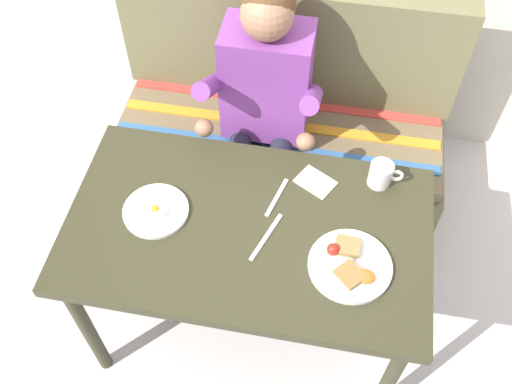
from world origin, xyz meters
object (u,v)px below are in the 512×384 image
(table, at_px, (248,240))
(person, at_px, (263,97))
(napkin, at_px, (315,182))
(fork, at_px, (277,197))
(coffee_mug, at_px, (381,174))
(knife, at_px, (266,237))
(couch, at_px, (280,137))
(plate_eggs, at_px, (156,210))
(plate_breakfast, at_px, (350,265))

(table, relative_size, person, 0.99)
(napkin, bearing_deg, fork, -143.65)
(person, distance_m, coffee_mug, 0.57)
(napkin, xyz_separation_m, knife, (-0.13, -0.25, -0.00))
(table, relative_size, knife, 6.00)
(person, height_order, knife, person)
(couch, xyz_separation_m, napkin, (0.20, -0.54, 0.40))
(couch, relative_size, person, 1.19)
(fork, bearing_deg, knife, -78.25)
(person, relative_size, coffee_mug, 10.27)
(person, distance_m, plate_eggs, 0.64)
(plate_breakfast, relative_size, fork, 1.55)
(coffee_mug, distance_m, knife, 0.46)
(plate_breakfast, height_order, knife, plate_breakfast)
(couch, distance_m, plate_eggs, 0.92)
(coffee_mug, xyz_separation_m, knife, (-0.35, -0.29, -0.05))
(plate_breakfast, bearing_deg, plate_eggs, 171.96)
(napkin, distance_m, fork, 0.15)
(table, xyz_separation_m, napkin, (0.20, 0.22, 0.09))
(coffee_mug, xyz_separation_m, fork, (-0.34, -0.13, -0.05))
(plate_eggs, bearing_deg, person, 66.24)
(fork, bearing_deg, plate_breakfast, -25.21)
(couch, relative_size, plate_breakfast, 5.47)
(couch, xyz_separation_m, person, (-0.05, -0.17, 0.41))
(fork, bearing_deg, person, 120.24)
(knife, bearing_deg, couch, 114.32)
(plate_eggs, bearing_deg, table, -0.31)
(plate_breakfast, relative_size, napkin, 2.06)
(person, bearing_deg, couch, 73.32)
(person, distance_m, fork, 0.48)
(table, relative_size, fork, 7.06)
(person, relative_size, fork, 7.13)
(table, height_order, fork, fork)
(plate_breakfast, height_order, fork, plate_breakfast)
(napkin, bearing_deg, couch, 109.83)
(person, relative_size, knife, 6.06)
(coffee_mug, height_order, knife, coffee_mug)
(plate_breakfast, bearing_deg, person, 120.01)
(coffee_mug, height_order, napkin, coffee_mug)
(table, bearing_deg, coffee_mug, 32.33)
(person, bearing_deg, plate_eggs, -113.76)
(couch, relative_size, fork, 8.47)
(person, bearing_deg, coffee_mug, -35.24)
(couch, bearing_deg, table, -90.00)
(plate_eggs, height_order, coffee_mug, coffee_mug)
(napkin, bearing_deg, plate_eggs, -156.68)
(coffee_mug, bearing_deg, napkin, -169.36)
(table, height_order, person, person)
(couch, xyz_separation_m, coffee_mug, (0.41, -0.50, 0.45))
(fork, bearing_deg, couch, 111.46)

